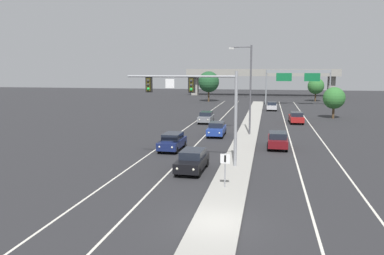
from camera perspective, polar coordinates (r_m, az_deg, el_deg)
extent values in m
plane|color=#28282B|center=(19.38, 3.58, -14.10)|extent=(260.00, 260.00, 0.00)
cube|color=#9E9B93|center=(36.56, 7.39, -3.17)|extent=(2.40, 110.00, 0.15)
cube|color=silver|center=(43.94, 1.90, -1.22)|extent=(0.14, 100.00, 0.01)
cube|color=silver|center=(43.44, 14.23, -1.60)|extent=(0.14, 100.00, 0.01)
cube|color=silver|center=(44.59, -2.29, -1.08)|extent=(0.14, 100.00, 0.01)
cube|color=silver|center=(43.74, 18.55, -1.71)|extent=(0.14, 100.00, 0.01)
cylinder|color=gray|center=(29.22, 6.47, 1.21)|extent=(0.24, 0.24, 7.20)
cylinder|color=gray|center=(29.65, -1.68, 7.57)|extent=(8.48, 0.16, 0.16)
cube|color=black|center=(29.52, -0.05, 6.30)|extent=(0.56, 0.06, 1.20)
cube|color=#38330F|center=(29.49, -0.06, 6.30)|extent=(0.32, 0.32, 1.00)
sphere|color=#282828|center=(29.31, -0.13, 6.91)|extent=(0.22, 0.22, 0.22)
sphere|color=#282828|center=(29.32, -0.13, 6.29)|extent=(0.22, 0.22, 0.22)
sphere|color=green|center=(29.33, -0.13, 5.66)|extent=(0.22, 0.22, 0.22)
cube|color=black|center=(30.37, -6.37, 6.31)|extent=(0.56, 0.06, 1.20)
cube|color=#38330F|center=(30.33, -6.40, 6.31)|extent=(0.32, 0.32, 1.00)
sphere|color=#282828|center=(30.16, -6.50, 6.90)|extent=(0.22, 0.22, 0.22)
sphere|color=#282828|center=(30.17, -6.49, 6.30)|extent=(0.22, 0.22, 0.22)
sphere|color=green|center=(30.19, -6.48, 5.69)|extent=(0.22, 0.22, 0.22)
cube|color=white|center=(29.84, -3.29, 6.50)|extent=(0.70, 0.04, 0.70)
cylinder|color=gray|center=(24.23, 4.90, -6.32)|extent=(0.08, 0.08, 2.20)
cube|color=white|center=(24.02, 4.92, -4.61)|extent=(0.60, 0.03, 0.60)
cube|color=black|center=(24.00, 4.91, -4.62)|extent=(0.12, 0.01, 0.44)
cylinder|color=#4C4C51|center=(44.01, 8.63, 5.45)|extent=(0.20, 0.20, 10.00)
cylinder|color=#4C4C51|center=(44.08, 7.31, 11.72)|extent=(2.20, 0.12, 0.12)
cube|color=#B7B7B2|center=(44.16, 5.86, 11.54)|extent=(0.56, 0.28, 0.20)
cube|color=black|center=(28.58, 0.02, -5.19)|extent=(1.90, 4.44, 0.70)
cube|color=black|center=(28.65, 0.11, -3.86)|extent=(1.64, 2.41, 0.56)
sphere|color=#EAE5C6|center=(26.39, 0.21, -6.24)|extent=(0.18, 0.18, 0.18)
sphere|color=#EAE5C6|center=(26.65, -2.22, -6.10)|extent=(0.18, 0.18, 0.18)
cylinder|color=black|center=(27.09, 0.99, -6.73)|extent=(0.23, 0.64, 0.64)
cylinder|color=black|center=(27.44, -2.31, -6.53)|extent=(0.23, 0.64, 0.64)
cylinder|color=black|center=(29.94, 2.14, -5.25)|extent=(0.23, 0.64, 0.64)
cylinder|color=black|center=(30.26, -0.85, -5.09)|extent=(0.23, 0.64, 0.64)
cube|color=#141E4C|center=(36.06, -2.95, -2.31)|extent=(1.87, 4.43, 0.70)
cube|color=black|center=(36.15, -2.87, -1.27)|extent=(1.62, 2.40, 0.56)
sphere|color=#EAE5C6|center=(33.83, -2.97, -2.95)|extent=(0.18, 0.18, 0.18)
sphere|color=#EAE5C6|center=(34.15, -4.84, -2.86)|extent=(0.18, 0.18, 0.18)
cylinder|color=black|center=(34.50, -2.31, -3.40)|extent=(0.23, 0.64, 0.64)
cylinder|color=black|center=(34.93, -4.86, -3.27)|extent=(0.23, 0.64, 0.64)
cylinder|color=black|center=(37.36, -1.16, -2.47)|extent=(0.23, 0.64, 0.64)
cylinder|color=black|center=(37.75, -3.53, -2.37)|extent=(0.23, 0.64, 0.64)
cube|color=navy|center=(43.73, 3.65, -0.40)|extent=(1.85, 4.42, 0.70)
cube|color=black|center=(43.85, 3.69, 0.46)|extent=(1.61, 2.40, 0.56)
sphere|color=#EAE5C6|center=(41.52, 4.08, -0.81)|extent=(0.18, 0.18, 0.18)
sphere|color=#EAE5C6|center=(41.66, 2.50, -0.77)|extent=(0.18, 0.18, 0.18)
cylinder|color=black|center=(42.23, 4.48, -1.21)|extent=(0.23, 0.64, 0.64)
cylinder|color=black|center=(42.42, 2.33, -1.15)|extent=(0.23, 0.64, 0.64)
cylinder|color=black|center=(45.17, 4.88, -0.58)|extent=(0.23, 0.64, 0.64)
cylinder|color=black|center=(45.36, 2.87, -0.52)|extent=(0.23, 0.64, 0.64)
cube|color=slate|center=(54.45, 2.08, 1.38)|extent=(1.85, 4.42, 0.70)
cube|color=black|center=(54.59, 2.12, 2.06)|extent=(1.61, 2.40, 0.56)
sphere|color=#EAE5C6|center=(52.22, 2.35, 1.13)|extent=(0.18, 0.18, 0.18)
sphere|color=#EAE5C6|center=(52.40, 1.11, 1.16)|extent=(0.18, 0.18, 0.18)
cylinder|color=black|center=(52.91, 2.70, 0.78)|extent=(0.23, 0.64, 0.64)
cylinder|color=black|center=(53.15, 0.99, 0.83)|extent=(0.23, 0.64, 0.64)
cylinder|color=black|center=(55.86, 3.12, 1.19)|extent=(0.23, 0.64, 0.64)
cylinder|color=black|center=(56.09, 1.50, 1.23)|extent=(0.23, 0.64, 0.64)
cube|color=#5B0F14|center=(37.86, 12.53, -1.98)|extent=(1.82, 4.41, 0.70)
cube|color=black|center=(37.54, 12.56, -1.10)|extent=(1.59, 2.38, 0.56)
sphere|color=#EAE5C6|center=(40.00, 11.66, -1.33)|extent=(0.18, 0.18, 0.18)
sphere|color=#EAE5C6|center=(40.02, 13.31, -1.38)|extent=(0.18, 0.18, 0.18)
cylinder|color=black|center=(39.40, 11.32, -2.06)|extent=(0.22, 0.64, 0.64)
cylinder|color=black|center=(39.43, 13.64, -2.13)|extent=(0.22, 0.64, 0.64)
cylinder|color=black|center=(36.45, 11.29, -2.91)|extent=(0.22, 0.64, 0.64)
cylinder|color=black|center=(36.48, 13.80, -2.98)|extent=(0.22, 0.64, 0.64)
cube|color=maroon|center=(56.17, 15.13, 1.31)|extent=(1.92, 4.45, 0.70)
cube|color=black|center=(55.88, 15.18, 1.92)|extent=(1.65, 2.42, 0.56)
sphere|color=#EAE5C6|center=(58.26, 14.37, 1.64)|extent=(0.18, 0.18, 0.18)
sphere|color=#EAE5C6|center=(58.37, 15.50, 1.61)|extent=(0.18, 0.18, 0.18)
cylinder|color=black|center=(57.62, 14.19, 1.17)|extent=(0.24, 0.65, 0.64)
cylinder|color=black|center=(57.77, 15.77, 1.13)|extent=(0.24, 0.65, 0.64)
cylinder|color=black|center=(54.66, 14.43, 0.77)|extent=(0.24, 0.65, 0.64)
cylinder|color=black|center=(54.81, 16.10, 0.73)|extent=(0.24, 0.65, 0.64)
cube|color=#B7B7BC|center=(72.91, 11.72, 3.02)|extent=(1.89, 4.44, 0.70)
cube|color=black|center=(72.63, 11.73, 3.50)|extent=(1.63, 2.41, 0.56)
sphere|color=#EAE5C6|center=(75.08, 11.31, 3.23)|extent=(0.18, 0.18, 0.18)
sphere|color=#EAE5C6|center=(75.07, 12.19, 3.20)|extent=(0.18, 0.18, 0.18)
cylinder|color=black|center=(74.45, 11.12, 2.88)|extent=(0.23, 0.64, 0.64)
cylinder|color=black|center=(74.43, 12.35, 2.84)|extent=(0.23, 0.64, 0.64)
cylinder|color=black|center=(71.46, 11.05, 2.65)|extent=(0.23, 0.64, 0.64)
cylinder|color=black|center=(71.44, 12.34, 2.61)|extent=(0.23, 0.64, 0.64)
cylinder|color=gray|center=(84.37, 10.89, 5.87)|extent=(0.28, 0.28, 7.50)
cylinder|color=gray|center=(85.27, 19.70, 5.56)|extent=(0.28, 0.28, 7.50)
cube|color=gray|center=(84.50, 15.41, 8.00)|extent=(13.00, 0.36, 0.70)
cube|color=#0F6033|center=(84.16, 13.43, 7.25)|extent=(3.20, 0.08, 1.70)
cube|color=#0F6033|center=(84.56, 17.33, 7.11)|extent=(3.20, 0.08, 1.70)
cube|color=gray|center=(112.65, 10.18, 7.77)|extent=(42.40, 6.40, 1.10)
cube|color=gray|center=(109.64, 10.16, 8.28)|extent=(42.40, 0.36, 0.90)
cube|color=gray|center=(114.75, 0.45, 6.23)|extent=(1.80, 2.40, 5.65)
cube|color=gray|center=(113.97, 19.88, 5.71)|extent=(1.80, 2.40, 5.65)
cylinder|color=#4C3823|center=(63.34, 20.14, 2.09)|extent=(0.36, 0.36, 1.82)
sphere|color=#2D6B2D|center=(63.15, 20.24, 4.11)|extent=(3.33, 3.33, 3.33)
cylinder|color=#4C3823|center=(91.21, 2.47, 4.69)|extent=(0.36, 0.36, 2.68)
sphere|color=#1E4C28|center=(91.04, 2.49, 6.76)|extent=(4.89, 4.89, 4.89)
cylinder|color=#4C3823|center=(96.33, 17.76, 4.32)|extent=(0.36, 0.36, 2.09)
sphere|color=#2D6B2D|center=(96.19, 17.83, 5.85)|extent=(3.83, 3.83, 3.83)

